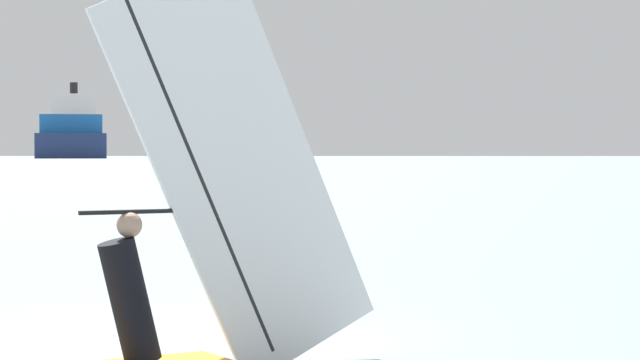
# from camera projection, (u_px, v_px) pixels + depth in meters

# --- Properties ---
(ground_plane) EXTENTS (4000.00, 4000.00, 0.00)m
(ground_plane) POSITION_uv_depth(u_px,v_px,m) (151.00, 342.00, 13.06)
(ground_plane) COLOR gray
(windsurfer) EXTENTS (4.03, 0.76, 4.31)m
(windsurfer) POSITION_uv_depth(u_px,v_px,m) (170.00, 255.00, 11.16)
(windsurfer) COLOR orange
(windsurfer) RESTS_ON ground_plane
(cargo_ship) EXTENTS (84.38, 189.06, 38.57)m
(cargo_ship) POSITION_uv_depth(u_px,v_px,m) (73.00, 139.00, 597.89)
(cargo_ship) COLOR navy
(cargo_ship) RESTS_ON ground_plane
(distant_headland) EXTENTS (925.70, 649.99, 54.31)m
(distant_headland) POSITION_uv_depth(u_px,v_px,m) (112.00, 131.00, 1422.63)
(distant_headland) COLOR #60665B
(distant_headland) RESTS_ON ground_plane
(small_sailboat) EXTENTS (9.00, 6.89, 11.63)m
(small_sailboat) POSITION_uv_depth(u_px,v_px,m) (215.00, 159.00, 219.83)
(small_sailboat) COLOR white
(small_sailboat) RESTS_ON ground_plane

